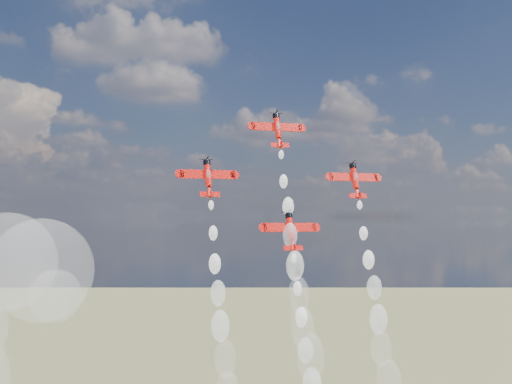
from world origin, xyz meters
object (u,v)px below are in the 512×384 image
object	(u,v)px
plane_lead	(278,129)
plane_slot	(291,230)
plane_right	(355,180)
plane_left	(208,177)

from	to	relation	value
plane_lead	plane_slot	distance (m)	22.32
plane_right	plane_slot	world-z (taller)	plane_right
plane_lead	plane_left	size ratio (longest dim) A/B	1.00
plane_right	plane_slot	size ratio (longest dim) A/B	1.00
plane_lead	plane_slot	world-z (taller)	plane_lead
plane_lead	plane_right	xyz separation A→B (m)	(15.94, -3.76, -10.51)
plane_lead	plane_left	xyz separation A→B (m)	(-15.94, -3.76, -10.51)
plane_right	plane_slot	xyz separation A→B (m)	(-15.94, -3.76, -10.51)
plane_slot	plane_right	bearing A→B (deg)	13.28
plane_right	plane_left	bearing A→B (deg)	180.00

